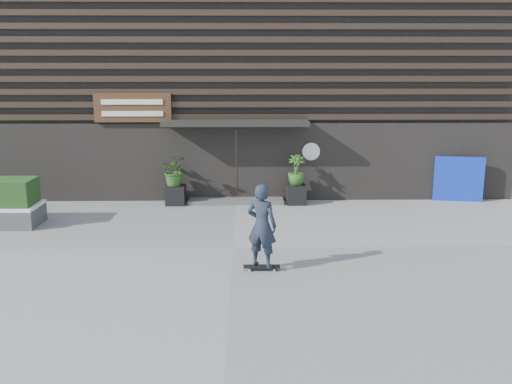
{
  "coord_description": "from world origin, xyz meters",
  "views": [
    {
      "loc": [
        0.31,
        -12.75,
        4.2
      ],
      "look_at": [
        0.57,
        1.19,
        1.1
      ],
      "focal_mm": 39.17,
      "sensor_mm": 36.0,
      "label": 1
    }
  ],
  "objects_px": {
    "planter_pot_left": "(176,195)",
    "skateboarder": "(262,226)",
    "planter_pot_right": "(296,194)",
    "blue_tarp": "(459,179)"
  },
  "relations": [
    {
      "from": "planter_pot_right",
      "to": "skateboarder",
      "type": "distance_m",
      "value": 6.1
    },
    {
      "from": "planter_pot_left",
      "to": "planter_pot_right",
      "type": "relative_size",
      "value": 1.0
    },
    {
      "from": "planter_pot_right",
      "to": "blue_tarp",
      "type": "distance_m",
      "value": 5.28
    },
    {
      "from": "planter_pot_left",
      "to": "blue_tarp",
      "type": "height_order",
      "value": "blue_tarp"
    },
    {
      "from": "planter_pot_left",
      "to": "blue_tarp",
      "type": "xyz_separation_m",
      "value": [
        9.05,
        0.3,
        0.42
      ]
    },
    {
      "from": "planter_pot_right",
      "to": "planter_pot_left",
      "type": "bearing_deg",
      "value": 180.0
    },
    {
      "from": "planter_pot_left",
      "to": "skateboarder",
      "type": "bearing_deg",
      "value": -66.81
    },
    {
      "from": "planter_pot_right",
      "to": "blue_tarp",
      "type": "bearing_deg",
      "value": 3.27
    },
    {
      "from": "planter_pot_left",
      "to": "skateboarder",
      "type": "height_order",
      "value": "skateboarder"
    },
    {
      "from": "skateboarder",
      "to": "planter_pot_left",
      "type": "bearing_deg",
      "value": 113.19
    }
  ]
}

